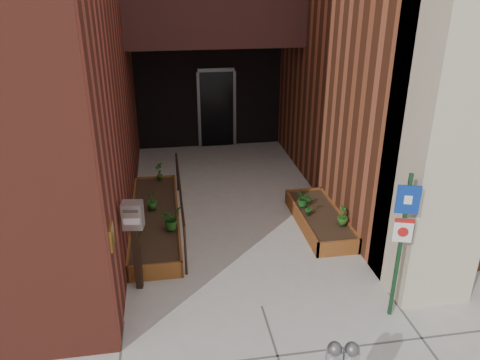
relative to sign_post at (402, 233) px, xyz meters
name	(u,v)px	position (x,y,z in m)	size (l,w,h in m)	color
ground	(262,306)	(-1.79, 0.47, -1.36)	(80.00, 80.00, 0.00)	#9E9991
planter_left	(155,220)	(-3.34, 3.17, -1.22)	(0.90, 3.60, 0.30)	brown
planter_right	(319,220)	(-0.19, 2.67, -1.22)	(0.80, 2.20, 0.30)	brown
handrail	(180,191)	(-2.84, 3.12, -0.61)	(0.04, 3.34, 0.90)	black
sign_post	(402,233)	(0.00, 0.00, 0.00)	(0.29, 0.12, 2.21)	#14371C
payment_dropbox	(134,228)	(-3.58, 1.24, -0.28)	(0.32, 0.26, 1.49)	black
shrub_left_a	(171,218)	(-3.04, 2.50, -0.85)	(0.37, 0.37, 0.41)	#1F5919
shrub_left_b	(137,224)	(-3.64, 2.45, -0.89)	(0.19, 0.19, 0.34)	#1E4F16
shrub_left_c	(152,200)	(-3.38, 3.35, -0.88)	(0.20, 0.20, 0.36)	#1E5A19
shrub_left_d	(159,171)	(-3.23, 4.77, -0.86)	(0.21, 0.21, 0.39)	#1F5217
shrub_right_a	(343,216)	(0.06, 2.14, -0.88)	(0.20, 0.20, 0.36)	#235718
shrub_right_b	(309,206)	(-0.44, 2.61, -0.87)	(0.20, 0.20, 0.38)	#185117
shrub_right_c	(304,198)	(-0.44, 2.97, -0.88)	(0.31, 0.31, 0.34)	#1A5B1D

